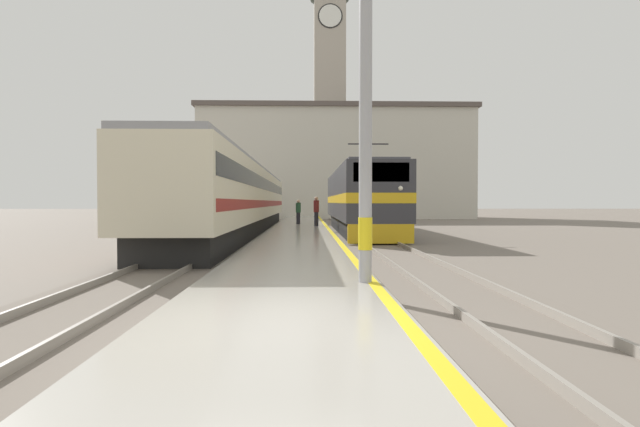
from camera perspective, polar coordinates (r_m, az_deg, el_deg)
The scene contains 11 objects.
ground_plane at distance 36.50m, azimuth -2.08°, elevation -1.53°, with size 200.00×200.00×0.00m, color #70665B.
platform at distance 31.50m, azimuth -2.17°, elevation -1.69°, with size 3.44×140.00×0.33m.
rail_track_near at distance 31.66m, azimuth 4.05°, elevation -1.92°, with size 2.83×140.00×0.16m.
rail_track_far at distance 31.74m, azimuth -8.43°, elevation -1.92°, with size 2.83×140.00×0.16m.
locomotive_train at distance 29.50m, azimuth 4.46°, elevation 1.54°, with size 2.92×17.86×4.75m.
passenger_train at distance 30.31m, azimuth -8.76°, elevation 1.80°, with size 2.92×34.84×3.85m.
catenary_mast at distance 9.71m, azimuth 5.69°, elevation 18.80°, with size 2.30×0.26×8.83m.
person_on_platform at distance 30.77m, azimuth -0.43°, elevation 0.35°, with size 0.34×0.34×1.83m.
second_waiting_passenger at distance 33.76m, azimuth -2.50°, elevation 0.26°, with size 0.34×0.34×1.65m.
clock_tower at distance 65.49m, azimuth 1.09°, elevation 14.15°, with size 4.90×4.90×31.03m.
station_building at distance 57.57m, azimuth 1.72°, elevation 5.69°, with size 30.40×10.39×12.38m.
Camera 1 is at (0.34, -6.46, 1.81)m, focal length 28.00 mm.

